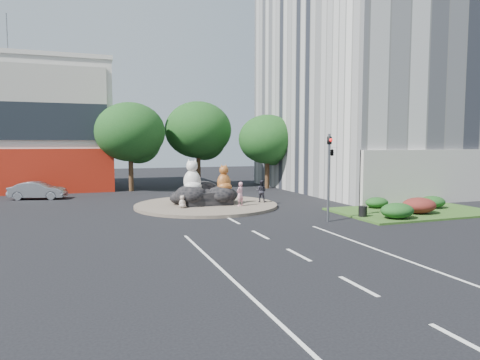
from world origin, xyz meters
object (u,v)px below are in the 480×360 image
Objects in this scene: kitten_calico at (182,201)px; pedestrian_dark at (261,191)px; cat_tabby at (224,178)px; cat_white at (192,176)px; parked_car at (38,190)px; litter_bin at (363,211)px; kitten_white at (227,198)px; pedestrian_pink at (240,194)px.

pedestrian_dark reaches higher than kitten_calico.
cat_tabby is 1.18× the size of pedestrian_dark.
cat_white is at bearing 56.13° from kitten_calico.
pedestrian_dark is at bearing -105.89° from parked_car.
litter_bin is (9.49, -6.51, -0.20)m from kitten_calico.
kitten_white is (0.26, 0.08, -1.43)m from cat_tabby.
litter_bin is at bearing -23.57° from cat_white.
cat_white is 3.55m from pedestrian_pink.
pedestrian_dark is (5.99, 0.80, 0.38)m from kitten_calico.
cat_tabby is 3.52m from kitten_calico.
kitten_calico is 0.20× the size of parked_car.
pedestrian_dark is 18.03m from parked_car.
litter_bin is (6.36, -7.26, -1.63)m from cat_tabby.
parked_car reaches higher than kitten_calico.
cat_tabby is 2.20× the size of kitten_calico.
cat_tabby is 1.46m from kitten_white.
pedestrian_pink is at bearing 0.98° from kitten_calico.
kitten_calico is at bearing -121.39° from parked_car.
parked_car is (-9.65, 9.76, 0.07)m from kitten_calico.
parked_car is at bearing 158.45° from cat_white.
litter_bin is at bearing -84.66° from kitten_white.
kitten_white is at bearing -1.85° from cat_tabby.
kitten_calico is 11.51m from litter_bin.
kitten_white is at bearing 21.23° from kitten_calico.
kitten_white is at bearing 34.60° from pedestrian_dark.
kitten_calico reaches higher than litter_bin.
cat_white is at bearing 140.35° from kitten_white.
cat_white reaches higher than kitten_calico.
pedestrian_pink is 0.38× the size of parked_car.
pedestrian_pink is 2.63× the size of litter_bin.
parked_car reaches higher than litter_bin.
kitten_calico is 3.95m from pedestrian_pink.
pedestrian_dark is 0.38× the size of parked_car.
cat_tabby is 15.70m from parked_car.
kitten_calico is at bearing 42.79° from pedestrian_dark.
pedestrian_dark is at bearing -17.49° from cat_tabby.
pedestrian_pink is (0.52, -1.27, 0.40)m from kitten_white.
litter_bin is at bearing 150.79° from pedestrian_dark.
kitten_calico is 0.53× the size of pedestrian_pink.
kitten_calico is (-0.93, -1.05, -1.61)m from cat_white.
kitten_calico is 13.73m from parked_car.
pedestrian_pink is at bearing 66.14° from pedestrian_dark.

